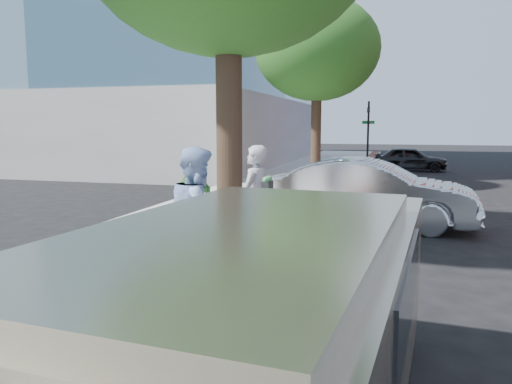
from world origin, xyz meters
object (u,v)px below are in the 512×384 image
(person_green, at_px, (195,202))
(sedan_silver, at_px, (370,193))
(parking_meter, at_px, (267,202))
(person_gray, at_px, (254,202))
(bg_car, at_px, (410,159))
(van, at_px, (269,323))
(person_officer, at_px, (198,218))

(person_green, xyz_separation_m, sedan_silver, (2.98, 3.63, -0.18))
(parking_meter, relative_size, person_gray, 0.76)
(bg_car, xyz_separation_m, van, (-1.44, -24.63, 0.35))
(van, bearing_deg, person_officer, 125.53)
(person_gray, height_order, person_officer, person_officer)
(parking_meter, distance_m, person_officer, 1.42)
(sedan_silver, height_order, van, van)
(person_gray, bearing_deg, sedan_silver, 163.02)
(van, bearing_deg, sedan_silver, 93.10)
(parking_meter, xyz_separation_m, van, (1.12, -4.21, -0.21))
(parking_meter, bearing_deg, person_gray, 123.50)
(parking_meter, bearing_deg, person_green, 150.08)
(parking_meter, relative_size, bg_car, 0.39)
(person_officer, height_order, van, person_officer)
(person_officer, bearing_deg, van, -169.10)
(person_green, relative_size, sedan_silver, 0.34)
(person_officer, height_order, sedan_silver, person_officer)
(person_green, relative_size, van, 0.34)
(person_green, distance_m, sedan_silver, 4.70)
(parking_meter, bearing_deg, person_officer, -117.44)
(person_officer, distance_m, person_green, 2.42)
(parking_meter, height_order, sedan_silver, sedan_silver)
(sedan_silver, xyz_separation_m, van, (-0.21, -8.78, 0.18))
(person_gray, height_order, person_green, person_gray)
(parking_meter, distance_m, person_green, 1.91)
(person_gray, xyz_separation_m, van, (1.51, -4.79, -0.12))
(parking_meter, relative_size, person_green, 0.87)
(van, bearing_deg, bg_car, 91.16)
(person_gray, xyz_separation_m, person_officer, (-0.27, -1.84, 0.02))
(parking_meter, height_order, van, van)
(person_gray, relative_size, sedan_silver, 0.39)
(sedan_silver, bearing_deg, bg_car, -0.80)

